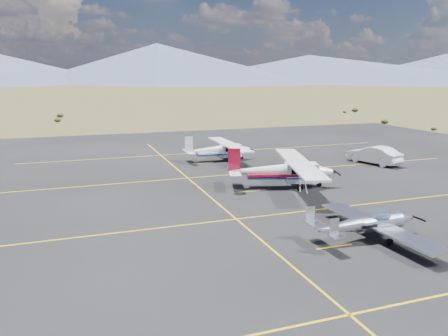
{
  "coord_description": "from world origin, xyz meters",
  "views": [
    {
      "loc": [
        -14.75,
        -20.57,
        8.19
      ],
      "look_at": [
        -4.4,
        8.67,
        1.6
      ],
      "focal_mm": 35.0,
      "sensor_mm": 36.0,
      "label": 1
    }
  ],
  "objects": [
    {
      "name": "aircraft_plain",
      "position": [
        -1.17,
        19.11,
        1.12
      ],
      "size": [
        5.93,
        9.89,
        2.51
      ],
      "rotation": [
        0.0,
        0.0,
        -0.02
      ],
      "color": "white",
      "rests_on": "apron"
    },
    {
      "name": "ground",
      "position": [
        0.0,
        0.0,
        0.0
      ],
      "size": [
        1600.0,
        1600.0,
        0.0
      ],
      "primitive_type": "plane",
      "color": "#383D1C",
      "rests_on": "ground"
    },
    {
      "name": "aircraft_cessna",
      "position": [
        -0.11,
        7.72,
        1.32
      ],
      "size": [
        7.95,
        11.65,
        2.97
      ],
      "rotation": [
        0.0,
        0.0,
        -0.3
      ],
      "color": "silver",
      "rests_on": "apron"
    },
    {
      "name": "apron",
      "position": [
        0.0,
        7.0,
        0.0
      ],
      "size": [
        72.0,
        72.0,
        0.02
      ],
      "primitive_type": "cube",
      "color": "black",
      "rests_on": "ground"
    },
    {
      "name": "aircraft_low_wing",
      "position": [
        -0.8,
        -3.19,
        0.85
      ],
      "size": [
        5.85,
        8.16,
        1.77
      ],
      "rotation": [
        0.0,
        0.0,
        0.04
      ],
      "color": "silver",
      "rests_on": "apron"
    },
    {
      "name": "sedan",
      "position": [
        12.13,
        12.88,
        0.86
      ],
      "size": [
        3.18,
        5.43,
        1.69
      ],
      "primitive_type": "imported",
      "rotation": [
        0.0,
        0.0,
        3.43
      ],
      "color": "white",
      "rests_on": "apron"
    }
  ]
}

